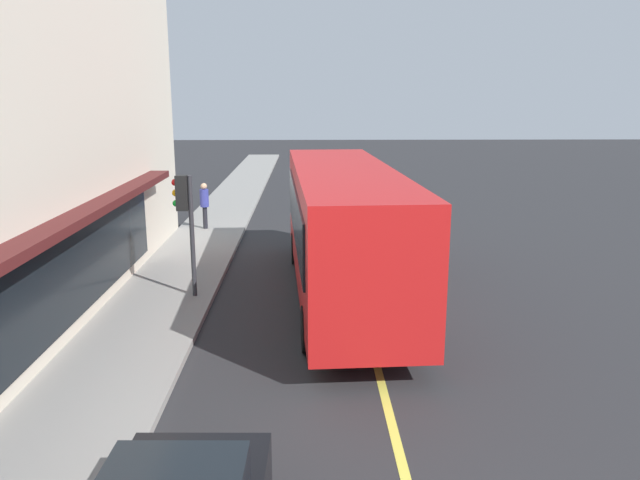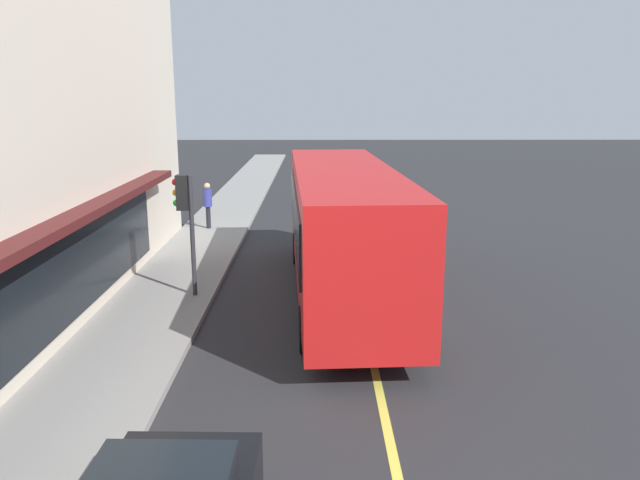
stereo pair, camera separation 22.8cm
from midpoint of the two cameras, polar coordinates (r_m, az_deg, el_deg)
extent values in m
plane|color=#28282B|center=(15.99, 4.28, -6.37)|extent=(120.00, 120.00, 0.00)
cube|color=gray|center=(16.40, -14.38, -5.97)|extent=(80.00, 2.66, 0.15)
cube|color=#D8D14C|center=(15.98, 4.28, -6.36)|extent=(36.00, 0.16, 0.01)
cube|color=#4C1919|center=(12.95, -23.26, 0.76)|extent=(17.76, 0.70, 0.20)
cube|color=black|center=(13.35, -23.62, -4.70)|extent=(15.22, 0.08, 2.00)
cube|color=red|center=(16.32, 2.58, 1.37)|extent=(11.12, 3.10, 3.00)
cube|color=black|center=(21.61, 1.08, 5.28)|extent=(0.24, 2.10, 1.80)
cube|color=black|center=(15.88, -1.86, 2.36)|extent=(8.79, 0.54, 1.32)
cube|color=black|center=(16.15, 7.20, 2.45)|extent=(8.79, 0.54, 1.32)
cube|color=#0CF259|center=(21.57, 1.08, 7.65)|extent=(0.18, 1.90, 0.36)
cube|color=#2D2D33|center=(21.99, 1.04, 1.16)|extent=(0.29, 2.41, 0.40)
cylinder|color=black|center=(20.01, -1.73, -0.80)|extent=(1.02, 0.35, 1.00)
cylinder|color=black|center=(20.20, 4.69, -0.70)|extent=(1.02, 0.35, 1.00)
cylinder|color=black|center=(13.30, -0.78, -8.18)|extent=(1.02, 0.35, 1.00)
cylinder|color=black|center=(13.58, 8.88, -7.87)|extent=(1.02, 0.35, 1.00)
cylinder|color=#2D2D33|center=(16.47, -11.24, 0.34)|extent=(0.12, 0.12, 3.20)
cube|color=black|center=(16.30, -12.12, 4.28)|extent=(0.30, 0.30, 0.90)
sphere|color=red|center=(16.29, -12.75, 5.21)|extent=(0.18, 0.18, 0.18)
sphere|color=orange|center=(16.33, -12.70, 4.27)|extent=(0.18, 0.18, 0.18)
sphere|color=green|center=(16.38, -12.66, 3.34)|extent=(0.18, 0.18, 0.18)
cylinder|color=black|center=(25.02, -9.95, 2.07)|extent=(0.18, 0.18, 0.88)
cylinder|color=#33388C|center=(24.88, -10.02, 3.84)|extent=(0.34, 0.34, 0.69)
sphere|color=tan|center=(24.81, -10.07, 4.91)|extent=(0.24, 0.24, 0.24)
camera|label=1|loc=(0.11, -89.60, 0.09)|focal=34.86mm
camera|label=2|loc=(0.11, 90.40, -0.09)|focal=34.86mm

